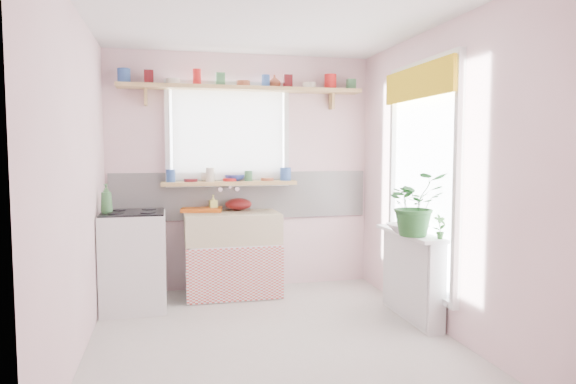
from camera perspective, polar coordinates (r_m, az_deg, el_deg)
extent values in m
plane|color=beige|center=(4.21, -1.81, -15.94)|extent=(3.20, 3.20, 0.00)
plane|color=white|center=(4.07, -1.90, 19.12)|extent=(3.20, 3.20, 0.00)
plane|color=#FFD5DB|center=(5.53, -5.12, 2.22)|extent=(2.80, 0.00, 2.80)
plane|color=#FFD5DB|center=(2.41, 5.65, -0.90)|extent=(2.80, 0.00, 2.80)
plane|color=#FFD5DB|center=(3.93, -22.32, 0.91)|extent=(0.00, 3.20, 3.20)
plane|color=#FFD5DB|center=(4.44, 16.15, 1.47)|extent=(0.00, 3.20, 3.20)
cube|color=white|center=(5.53, -5.08, -0.37)|extent=(2.74, 0.03, 0.50)
cube|color=#CC8495|center=(5.55, -5.06, -2.43)|extent=(2.74, 0.02, 0.12)
cube|color=white|center=(5.50, -6.70, 6.37)|extent=(1.20, 0.01, 1.00)
cube|color=white|center=(5.44, -6.62, 6.39)|extent=(1.15, 0.02, 0.95)
cube|color=white|center=(4.62, 14.88, 1.61)|extent=(0.01, 1.10, 1.90)
cube|color=gold|center=(4.61, 14.14, 11.72)|extent=(0.03, 1.20, 0.28)
cube|color=white|center=(5.34, -6.19, -8.43)|extent=(0.85, 0.55, 0.55)
cube|color=#D5453E|center=(5.07, -5.80, -9.14)|extent=(0.95, 0.02, 0.53)
cube|color=beige|center=(5.26, -6.23, -3.92)|extent=(0.95, 0.55, 0.30)
cylinder|color=silver|center=(5.47, -6.59, 0.61)|extent=(0.03, 0.22, 0.03)
cube|color=white|center=(5.04, -16.74, -7.38)|extent=(0.58, 0.58, 0.90)
cube|color=black|center=(4.96, -16.86, -2.23)|extent=(0.56, 0.56, 0.02)
cylinder|color=black|center=(4.83, -18.63, -2.27)|extent=(0.14, 0.14, 0.01)
cylinder|color=black|center=(4.81, -15.30, -2.22)|extent=(0.14, 0.14, 0.01)
cylinder|color=black|center=(5.11, -18.33, -1.90)|extent=(0.14, 0.14, 0.01)
cylinder|color=black|center=(5.09, -15.19, -1.85)|extent=(0.14, 0.14, 0.01)
cube|color=white|center=(4.70, 13.62, -9.11)|extent=(0.15, 0.90, 0.75)
cube|color=white|center=(4.61, 13.38, -4.49)|extent=(0.22, 0.95, 0.03)
cube|color=tan|center=(5.40, -6.51, 0.98)|extent=(1.40, 0.22, 0.04)
cube|color=tan|center=(5.43, -4.99, 11.38)|extent=(2.52, 0.24, 0.04)
cylinder|color=#3359A5|center=(5.40, -17.77, 12.07)|extent=(0.11, 0.11, 0.12)
cylinder|color=#590F14|center=(5.39, -15.21, 12.14)|extent=(0.11, 0.11, 0.12)
cylinder|color=silver|center=(5.38, -12.64, 11.88)|extent=(0.11, 0.11, 0.06)
cylinder|color=red|center=(5.40, -10.08, 12.23)|extent=(0.11, 0.11, 0.12)
cylinder|color=#3F7F4C|center=(5.41, -7.52, 12.23)|extent=(0.11, 0.11, 0.12)
cylinder|color=#A55133|center=(5.44, -4.99, 11.90)|extent=(0.11, 0.11, 0.06)
cylinder|color=#3359A5|center=(5.48, -2.49, 12.17)|extent=(0.11, 0.11, 0.12)
cylinder|color=#590F14|center=(5.53, -0.04, 12.11)|extent=(0.11, 0.11, 0.12)
cylinder|color=silver|center=(5.58, 2.37, 11.72)|extent=(0.11, 0.11, 0.06)
cylinder|color=red|center=(5.65, 4.73, 11.93)|extent=(0.11, 0.11, 0.12)
cylinder|color=#3F7F4C|center=(5.73, 7.02, 11.81)|extent=(0.11, 0.11, 0.12)
cylinder|color=#3359A5|center=(5.35, -13.12, 1.72)|extent=(0.11, 0.11, 0.12)
cylinder|color=#590F14|center=(5.36, -10.91, 1.76)|extent=(0.11, 0.11, 0.12)
cylinder|color=silver|center=(5.37, -8.70, 1.48)|extent=(0.11, 0.11, 0.06)
cylinder|color=red|center=(5.39, -6.51, 1.83)|extent=(0.11, 0.11, 0.12)
cylinder|color=#3F7F4C|center=(5.42, -4.34, 1.86)|extent=(0.11, 0.11, 0.12)
cylinder|color=#A55133|center=(5.46, -2.19, 1.58)|extent=(0.11, 0.11, 0.06)
cylinder|color=#3359A5|center=(5.50, -0.08, 1.92)|extent=(0.11, 0.11, 0.12)
cube|color=#CC5612|center=(5.41, -9.53, -1.90)|extent=(0.45, 0.37, 0.04)
ellipsoid|color=#580F10|center=(5.45, -5.54, -1.36)|extent=(0.36, 0.36, 0.13)
imported|color=#245B27|center=(4.36, 13.96, -1.30)|extent=(0.49, 0.42, 0.53)
imported|color=silver|center=(4.50, 13.17, -3.99)|extent=(0.34, 0.34, 0.08)
imported|color=#306528|center=(4.27, 16.53, -3.72)|extent=(0.11, 0.09, 0.20)
imported|color=#DBD961|center=(5.39, -8.31, -1.22)|extent=(0.09, 0.09, 0.17)
imported|color=beige|center=(5.43, -9.08, 1.67)|extent=(0.13, 0.13, 0.09)
imported|color=#3144A1|center=(5.46, -5.95, 1.58)|extent=(0.21, 0.21, 0.07)
imported|color=#9B492F|center=(5.56, -1.52, 12.17)|extent=(0.15, 0.15, 0.14)
imported|color=#3F7E43|center=(4.89, -19.53, -0.70)|extent=(0.12, 0.12, 0.27)
sphere|color=orange|center=(4.50, 13.18, -3.22)|extent=(0.08, 0.08, 0.08)
sphere|color=orange|center=(4.55, 13.69, -3.14)|extent=(0.08, 0.08, 0.08)
sphere|color=orange|center=(4.49, 12.49, -3.22)|extent=(0.08, 0.08, 0.08)
cylinder|color=yellow|center=(4.46, 13.70, -3.17)|extent=(0.18, 0.04, 0.10)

